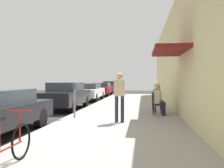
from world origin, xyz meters
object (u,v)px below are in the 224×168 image
object	(u,v)px
cafe_chair_1	(156,101)
pedestrian_standing	(119,93)
parked_car_1	(65,95)
bicycle_0	(5,148)
parked_car_3	(102,89)
parked_car_2	(89,91)
parked_car_4	(110,87)
cafe_chair_0	(158,103)
cafe_chair_2	(155,99)
seated_patron_1	(158,97)
seated_patron_0	(159,98)
parking_meter	(75,98)

from	to	relation	value
cafe_chair_1	pedestrian_standing	world-z (taller)	pedestrian_standing
parked_car_1	pedestrian_standing	size ratio (longest dim) A/B	2.59
cafe_chair_1	bicycle_0	bearing A→B (deg)	-111.09
parked_car_3	pedestrian_standing	world-z (taller)	pedestrian_standing
parked_car_1	parked_car_2	world-z (taller)	parked_car_1
parked_car_4	cafe_chair_0	bearing A→B (deg)	-76.75
cafe_chair_1	cafe_chair_2	world-z (taller)	same
parked_car_3	cafe_chair_2	xyz separation A→B (m)	(4.74, -12.12, -0.07)
cafe_chair_0	seated_patron_1	xyz separation A→B (m)	(0.06, 0.78, 0.19)
parked_car_1	seated_patron_0	xyz separation A→B (m)	(4.80, -2.43, 0.07)
cafe_chair_1	parked_car_4	bearing A→B (deg)	103.78
pedestrian_standing	parked_car_3	bearing A→B (deg)	101.91
parked_car_2	bicycle_0	bearing A→B (deg)	-82.35
parked_car_2	parked_car_1	bearing A→B (deg)	-90.00
parked_car_1	parked_car_2	xyz separation A→B (m)	(0.00, 5.63, -0.05)
seated_patron_0	pedestrian_standing	world-z (taller)	pedestrian_standing
seated_patron_0	cafe_chair_2	world-z (taller)	seated_patron_0
parked_car_1	parking_meter	bearing A→B (deg)	-66.49
parked_car_3	seated_patron_1	bearing A→B (deg)	-70.01
parking_meter	cafe_chair_1	size ratio (longest dim) A/B	1.52
parked_car_2	cafe_chair_2	world-z (taller)	parked_car_2
parked_car_1	parked_car_3	distance (m)	11.56
parked_car_3	cafe_chair_1	distance (m)	14.00
seated_patron_1	cafe_chair_2	world-z (taller)	seated_patron_1
parked_car_3	cafe_chair_2	size ratio (longest dim) A/B	5.06
parked_car_2	parked_car_3	world-z (taller)	parked_car_2
parked_car_1	cafe_chair_0	world-z (taller)	parked_car_1
parking_meter	cafe_chair_0	size ratio (longest dim) A/B	1.52
cafe_chair_1	cafe_chair_2	bearing A→B (deg)	90.15
parked_car_3	cafe_chair_0	size ratio (longest dim) A/B	5.06
parked_car_3	pedestrian_standing	distance (m)	16.22
parked_car_4	cafe_chair_0	world-z (taller)	parked_car_4
cafe_chair_1	pedestrian_standing	xyz separation A→B (m)	(-1.39, -2.69, 0.50)
cafe_chair_0	seated_patron_1	distance (m)	0.81
cafe_chair_1	pedestrian_standing	distance (m)	3.07
cafe_chair_0	parked_car_1	bearing A→B (deg)	153.02
parked_car_1	seated_patron_0	distance (m)	5.38
parking_meter	cafe_chair_2	world-z (taller)	parking_meter
parking_meter	cafe_chair_2	xyz separation A→B (m)	(3.19, 3.01, -0.26)
parked_car_2	cafe_chair_1	distance (m)	8.66
parked_car_3	bicycle_0	world-z (taller)	parked_car_3
seated_patron_0	pedestrian_standing	distance (m)	2.39
parked_car_2	parking_meter	xyz separation A→B (m)	(1.55, -9.19, 0.18)
bicycle_0	pedestrian_standing	world-z (taller)	pedestrian_standing
cafe_chair_0	cafe_chair_2	xyz separation A→B (m)	(-0.00, 1.86, 0.00)
bicycle_0	parking_meter	bearing A→B (deg)	94.28
parked_car_4	cafe_chair_0	distance (m)	20.68
parked_car_2	cafe_chair_0	world-z (taller)	parked_car_2
parked_car_3	cafe_chair_1	size ratio (longest dim) A/B	5.06
parked_car_2	cafe_chair_2	xyz separation A→B (m)	(4.74, -6.18, -0.08)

